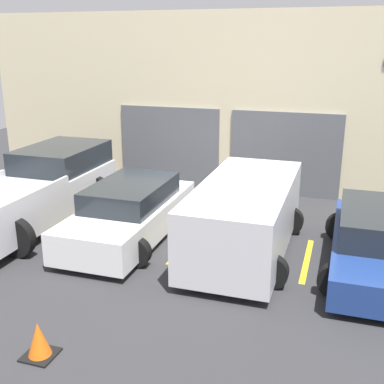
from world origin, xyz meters
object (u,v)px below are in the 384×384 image
object	(u,v)px
traffic_cone	(39,341)
sedan_white	(130,212)
van_right	(378,242)
pickup_truck	(37,190)
sedan_side	(245,216)

from	to	relation	value
traffic_cone	sedan_white	bearing A→B (deg)	97.93
van_right	traffic_cone	distance (m)	6.61
pickup_truck	van_right	xyz separation A→B (m)	(8.15, -0.27, -0.23)
sedan_white	sedan_side	distance (m)	2.73
sedan_white	van_right	bearing A→B (deg)	0.06
van_right	traffic_cone	bearing A→B (deg)	-136.61
pickup_truck	van_right	distance (m)	8.15
pickup_truck	sedan_white	size ratio (longest dim) A/B	1.26
sedan_white	van_right	world-z (taller)	sedan_white
sedan_side	van_right	distance (m)	2.73
pickup_truck	van_right	world-z (taller)	pickup_truck
sedan_white	traffic_cone	size ratio (longest dim) A/B	8.01
pickup_truck	sedan_side	bearing A→B (deg)	-3.16
sedan_white	traffic_cone	distance (m)	4.59
pickup_truck	traffic_cone	world-z (taller)	pickup_truck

